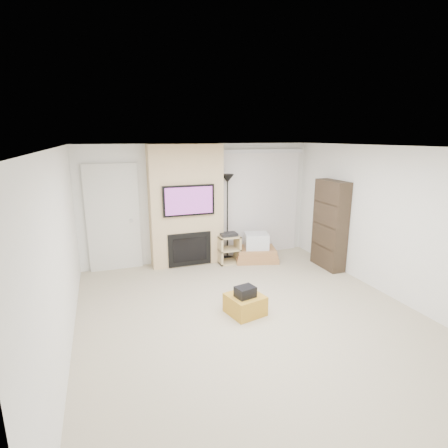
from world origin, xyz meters
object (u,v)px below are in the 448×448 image
object	(u,v)px
box_stack	(256,250)
bookshelf	(330,225)
ottoman	(245,304)
floor_lamp	(227,193)
av_stand	(229,247)

from	to	relation	value
box_stack	bookshelf	world-z (taller)	bookshelf
box_stack	bookshelf	bearing A→B (deg)	-35.27
ottoman	box_stack	xyz separation A→B (m)	(1.16, 2.13, 0.08)
floor_lamp	bookshelf	world-z (taller)	floor_lamp
ottoman	av_stand	bearing A→B (deg)	76.26
bookshelf	ottoman	bearing A→B (deg)	-152.14
ottoman	av_stand	world-z (taller)	av_stand
floor_lamp	box_stack	bearing A→B (deg)	-25.53
ottoman	floor_lamp	xyz separation A→B (m)	(0.59, 2.41, 1.33)
av_stand	box_stack	distance (m)	0.64
bookshelf	box_stack	bearing A→B (deg)	144.73
box_stack	ottoman	bearing A→B (deg)	-118.56
box_stack	bookshelf	xyz separation A→B (m)	(1.23, -0.87, 0.67)
ottoman	box_stack	bearing A→B (deg)	61.44
av_stand	bookshelf	xyz separation A→B (m)	(1.85, -0.92, 0.55)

